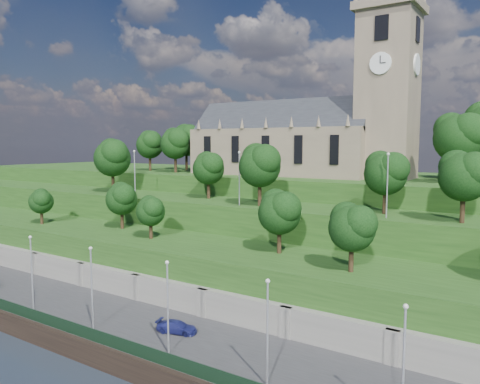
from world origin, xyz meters
The scene contains 15 objects.
ground centered at (0.00, 0.00, 0.00)m, with size 320.00×320.00×0.00m, color #1B232C.
promenade centered at (0.00, 6.00, 1.00)m, with size 160.00×12.00×2.00m, color #2D2D30.
quay_wall centered at (0.00, -0.05, 1.10)m, with size 160.00×0.50×2.20m, color black.
fence centered at (0.00, 0.60, 2.60)m, with size 160.00×0.10×1.20m, color black.
retaining_wall centered at (0.00, 11.97, 2.50)m, with size 160.00×2.10×5.00m.
embankment_lower centered at (0.00, 18.00, 4.00)m, with size 160.00×12.00×8.00m, color #1E4216.
embankment_upper centered at (0.00, 29.00, 6.00)m, with size 160.00×10.00×12.00m, color #1E4216.
hilltop centered at (0.00, 50.00, 7.50)m, with size 160.00×32.00×15.00m, color #1E4216.
church centered at (0.79, 45.98, 22.52)m, with size 38.60×12.35×27.60m.
trees_lower centered at (5.35, 18.32, 12.54)m, with size 68.36×8.57×7.30m.
trees_upper centered at (-0.91, 28.04, 17.65)m, with size 61.35×8.28×9.36m.
trees_hilltop centered at (7.28, 45.45, 21.75)m, with size 71.00×16.76×11.70m.
lamp_posts_promenade centered at (-2.00, 2.50, 6.81)m, with size 60.36×0.36×8.38m.
lamp_posts_upper centered at (0.00, 26.00, 16.31)m, with size 40.36×0.36×7.41m.
car_right centered at (5.57, 6.40, 2.59)m, with size 1.64×4.04×1.17m, color navy.
Camera 1 is at (34.90, -27.03, 20.38)m, focal length 35.00 mm.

